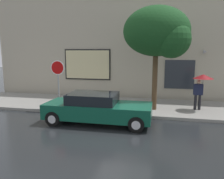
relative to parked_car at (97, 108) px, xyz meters
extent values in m
plane|color=black|center=(1.18, 0.08, -0.67)|extent=(60.00, 60.00, 0.00)
cube|color=gray|center=(1.18, 3.08, -0.59)|extent=(20.00, 4.00, 0.15)
cube|color=#B2A893|center=(1.18, 5.58, 2.83)|extent=(20.00, 0.40, 7.00)
cube|color=black|center=(-2.20, 5.35, 1.58)|extent=(3.19, 0.06, 2.05)
cube|color=beige|center=(-2.20, 5.32, 1.58)|extent=(3.03, 0.03, 1.89)
cube|color=#262B33|center=(3.82, 5.36, 1.03)|extent=(1.80, 0.04, 1.80)
cone|color=#99999E|center=(5.22, 5.23, 2.43)|extent=(0.22, 0.24, 0.24)
cube|color=#0F4C38|center=(0.05, 0.00, -0.09)|extent=(4.62, 1.73, 0.64)
cube|color=black|center=(-0.19, 0.00, 0.45)|extent=(2.08, 1.53, 0.44)
cylinder|color=black|center=(1.81, 0.80, -0.35)|extent=(0.64, 0.22, 0.64)
cylinder|color=silver|center=(1.81, 0.80, -0.35)|extent=(0.35, 0.24, 0.35)
cylinder|color=black|center=(1.81, -0.80, -0.35)|extent=(0.64, 0.22, 0.64)
cylinder|color=silver|center=(1.81, -0.80, -0.35)|extent=(0.35, 0.24, 0.35)
cylinder|color=black|center=(-1.72, 0.80, -0.35)|extent=(0.64, 0.22, 0.64)
cylinder|color=silver|center=(-1.72, 0.80, -0.35)|extent=(0.35, 0.24, 0.35)
cylinder|color=black|center=(-1.72, -0.80, -0.35)|extent=(0.64, 0.22, 0.64)
cylinder|color=silver|center=(-1.72, -0.80, -0.35)|extent=(0.35, 0.24, 0.35)
cylinder|color=yellow|center=(-0.17, 2.28, -0.22)|extent=(0.22, 0.22, 0.60)
sphere|color=gold|center=(-0.17, 2.28, 0.09)|extent=(0.23, 0.23, 0.23)
cylinder|color=gold|center=(-0.17, 2.12, -0.19)|extent=(0.09, 0.12, 0.09)
cylinder|color=gold|center=(-0.17, 2.44, -0.19)|extent=(0.09, 0.12, 0.09)
cylinder|color=yellow|center=(-0.17, 2.28, -0.49)|extent=(0.30, 0.30, 0.06)
cylinder|color=black|center=(4.47, 2.78, -0.13)|extent=(0.14, 0.14, 0.78)
cylinder|color=black|center=(4.68, 2.78, -0.13)|extent=(0.14, 0.14, 0.78)
cube|color=#191E38|center=(4.57, 2.78, 0.54)|extent=(0.46, 0.22, 0.55)
sphere|color=tan|center=(4.57, 2.78, 0.93)|extent=(0.21, 0.21, 0.21)
cylinder|color=#4C4C51|center=(4.78, 2.78, 0.79)|extent=(0.02, 0.02, 0.90)
cone|color=maroon|center=(4.78, 2.78, 1.21)|extent=(0.99, 0.99, 0.22)
cylinder|color=#4C3823|center=(2.38, 2.38, 1.01)|extent=(0.26, 0.26, 3.06)
ellipsoid|color=#19471E|center=(2.38, 2.38, 3.44)|extent=(3.28, 2.78, 2.46)
sphere|color=#19471E|center=(3.12, 1.97, 3.03)|extent=(1.80, 1.80, 1.80)
cylinder|color=gray|center=(-2.58, 1.64, 0.73)|extent=(0.07, 0.07, 2.49)
cylinder|color=white|center=(-2.58, 1.60, 1.63)|extent=(0.76, 0.02, 0.76)
cylinder|color=red|center=(-2.58, 1.58, 1.63)|extent=(0.66, 0.02, 0.66)
camera|label=1|loc=(2.67, -9.21, 2.48)|focal=36.04mm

